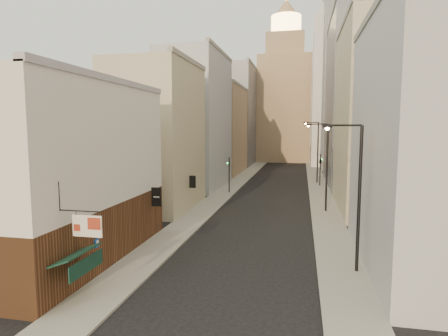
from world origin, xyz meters
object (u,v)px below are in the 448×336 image
at_px(clock_tower, 285,97).
at_px(traffic_light_right, 320,162).
at_px(white_tower, 330,87).
at_px(traffic_light_left, 229,167).
at_px(streetlamp_near, 356,190).
at_px(streetlamp_mid, 325,162).
at_px(streetlamp_far, 316,149).

xyz_separation_m(clock_tower, traffic_light_right, (7.73, -46.11, -13.78)).
xyz_separation_m(white_tower, traffic_light_left, (-15.91, -40.89, -14.96)).
relative_size(traffic_light_left, traffic_light_right, 1.00).
xyz_separation_m(streetlamp_near, streetlamp_mid, (-0.85, 17.38, 0.16)).
distance_m(traffic_light_left, traffic_light_right, 15.40).
distance_m(streetlamp_mid, traffic_light_right, 18.32).
distance_m(clock_tower, white_tower, 17.83).
relative_size(white_tower, streetlamp_near, 4.49).
bearing_deg(traffic_light_right, white_tower, -92.54).
bearing_deg(streetlamp_far, white_tower, 60.89).
bearing_deg(traffic_light_right, streetlamp_mid, 91.95).
height_order(streetlamp_near, streetlamp_far, streetlamp_far).
height_order(white_tower, streetlamp_mid, white_tower).
bearing_deg(white_tower, traffic_light_right, -95.81).
distance_m(white_tower, streetlamp_near, 69.09).
height_order(clock_tower, streetlamp_mid, clock_tower).
distance_m(streetlamp_far, traffic_light_right, 3.54).
xyz_separation_m(white_tower, streetlamp_far, (-3.81, -29.15, -12.88)).
height_order(clock_tower, streetlamp_far, clock_tower).
distance_m(white_tower, streetlamp_mid, 52.18).
bearing_deg(traffic_light_left, traffic_light_right, -147.91).
bearing_deg(traffic_light_left, streetlamp_far, -138.56).
xyz_separation_m(streetlamp_near, streetlamp_far, (-0.97, 38.58, 0.45)).
bearing_deg(streetlamp_mid, streetlamp_near, -71.44).
xyz_separation_m(streetlamp_far, traffic_light_left, (-12.10, -11.74, -2.08)).
bearing_deg(streetlamp_far, streetlamp_mid, -111.34).
bearing_deg(streetlamp_near, streetlamp_far, 84.15).
height_order(white_tower, streetlamp_far, white_tower).
bearing_deg(streetlamp_mid, white_tower, 101.58).
bearing_deg(traffic_light_left, streetlamp_near, 113.27).
bearing_deg(streetlamp_mid, streetlamp_far, 106.10).
relative_size(white_tower, streetlamp_far, 4.14).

